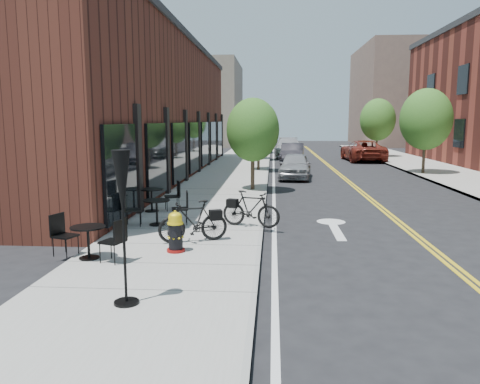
{
  "coord_description": "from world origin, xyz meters",
  "views": [
    {
      "loc": [
        0.24,
        -10.55,
        3.0
      ],
      "look_at": [
        -0.67,
        2.44,
        1.0
      ],
      "focal_mm": 35.0,
      "sensor_mm": 36.0,
      "label": 1
    }
  ],
  "objects": [
    {
      "name": "parked_car_b",
      "position": [
        1.6,
        22.29,
        0.71
      ],
      "size": [
        1.86,
        4.44,
        1.43
      ],
      "primitive_type": "imported",
      "rotation": [
        0.0,
        0.0,
        -0.08
      ],
      "color": "black",
      "rests_on": "ground"
    },
    {
      "name": "parked_car_c",
      "position": [
        1.49,
        28.16,
        0.8
      ],
      "size": [
        2.4,
        5.58,
        1.6
      ],
      "primitive_type": "imported",
      "rotation": [
        0.0,
        0.0,
        0.03
      ],
      "color": "#A2A2A7",
      "rests_on": "ground"
    },
    {
      "name": "bicycle_right",
      "position": [
        -0.34,
        1.94,
        0.62
      ],
      "size": [
        1.71,
        0.94,
        0.99
      ],
      "primitive_type": "imported",
      "rotation": [
        0.0,
        0.0,
        1.27
      ],
      "color": "black",
      "rests_on": "sidewalk_near"
    },
    {
      "name": "bistro_set_c",
      "position": [
        -3.6,
        3.89,
        0.6
      ],
      "size": [
        1.8,
        1.04,
        0.95
      ],
      "rotation": [
        0.0,
        0.0,
        0.36
      ],
      "color": "black",
      "rests_on": "sidewalk_near"
    },
    {
      "name": "tree_near_a",
      "position": [
        -0.6,
        9.0,
        2.6
      ],
      "size": [
        2.2,
        2.2,
        3.81
      ],
      "color": "#382B1E",
      "rests_on": "sidewalk_near"
    },
    {
      "name": "tree_near_d",
      "position": [
        -0.6,
        33.0,
        2.79
      ],
      "size": [
        2.4,
        2.4,
        4.11
      ],
      "color": "#382B1E",
      "rests_on": "sidewalk_near"
    },
    {
      "name": "bg_building_left",
      "position": [
        -8.0,
        48.0,
        5.0
      ],
      "size": [
        8.0,
        14.0,
        10.0
      ],
      "primitive_type": "cube",
      "color": "#726656",
      "rests_on": "ground"
    },
    {
      "name": "fire_hydrant",
      "position": [
        -1.89,
        -0.63,
        0.56
      ],
      "size": [
        0.43,
        0.43,
        0.92
      ],
      "rotation": [
        0.0,
        0.0,
        -0.08
      ],
      "color": "maroon",
      "rests_on": "sidewalk_near"
    },
    {
      "name": "sidewalk_near",
      "position": [
        -2.0,
        10.0,
        0.06
      ],
      "size": [
        4.0,
        70.0,
        0.12
      ],
      "primitive_type": "cube",
      "color": "#9E9B93",
      "rests_on": "ground"
    },
    {
      "name": "tree_far_b",
      "position": [
        8.6,
        16.0,
        3.06
      ],
      "size": [
        2.8,
        2.8,
        4.62
      ],
      "color": "#382B1E",
      "rests_on": "sidewalk_far"
    },
    {
      "name": "patio_umbrella",
      "position": [
        -2.06,
        -3.63,
        1.87
      ],
      "size": [
        0.39,
        0.39,
        2.44
      ],
      "color": "black",
      "rests_on": "sidewalk_near"
    },
    {
      "name": "tree_near_c",
      "position": [
        -0.6,
        25.0,
        2.53
      ],
      "size": [
        2.1,
        2.1,
        3.67
      ],
      "color": "#382B1E",
      "rests_on": "sidewalk_near"
    },
    {
      "name": "building_near",
      "position": [
        -6.5,
        14.0,
        3.5
      ],
      "size": [
        5.0,
        28.0,
        7.0
      ],
      "primitive_type": "cube",
      "color": "#441E16",
      "rests_on": "ground"
    },
    {
      "name": "bistro_set_b",
      "position": [
        -2.95,
        1.97,
        0.58
      ],
      "size": [
        1.75,
        0.88,
        0.92
      ],
      "rotation": [
        0.0,
        0.0,
        0.22
      ],
      "color": "black",
      "rests_on": "sidewalk_near"
    },
    {
      "name": "parked_car_a",
      "position": [
        1.4,
        13.78,
        0.67
      ],
      "size": [
        1.94,
        4.05,
        1.33
      ],
      "primitive_type": "imported",
      "rotation": [
        0.0,
        0.0,
        -0.09
      ],
      "color": "gray",
      "rests_on": "ground"
    },
    {
      "name": "tree_far_c",
      "position": [
        8.6,
        28.0,
        3.06
      ],
      "size": [
        2.8,
        2.8,
        4.62
      ],
      "color": "#382B1E",
      "rests_on": "sidewalk_far"
    },
    {
      "name": "bicycle_left",
      "position": [
        -1.64,
        0.23,
        0.62
      ],
      "size": [
        1.73,
        1.02,
        1.0
      ],
      "primitive_type": "imported",
      "rotation": [
        0.0,
        0.0,
        -1.22
      ],
      "color": "black",
      "rests_on": "sidewalk_near"
    },
    {
      "name": "tree_near_b",
      "position": [
        -0.6,
        17.0,
        2.71
      ],
      "size": [
        2.3,
        2.3,
        3.98
      ],
      "color": "#382B1E",
      "rests_on": "sidewalk_near"
    },
    {
      "name": "parked_car_far",
      "position": [
        6.93,
        24.88,
        0.77
      ],
      "size": [
        2.78,
        5.65,
        1.54
      ],
      "primitive_type": "imported",
      "rotation": [
        0.0,
        0.0,
        3.18
      ],
      "color": "maroon",
      "rests_on": "ground"
    },
    {
      "name": "bistro_set_a",
      "position": [
        -3.6,
        -1.28,
        0.57
      ],
      "size": [
        1.7,
        0.93,
        0.9
      ],
      "rotation": [
        0.0,
        0.0,
        -0.32
      ],
      "color": "black",
      "rests_on": "sidewalk_near"
    },
    {
      "name": "bg_building_right",
      "position": [
        16.0,
        50.0,
        6.0
      ],
      "size": [
        10.0,
        16.0,
        12.0
      ],
      "primitive_type": "cube",
      "color": "brown",
      "rests_on": "ground"
    },
    {
      "name": "ground",
      "position": [
        0.0,
        0.0,
        0.0
      ],
      "size": [
        120.0,
        120.0,
        0.0
      ],
      "primitive_type": "plane",
      "color": "black",
      "rests_on": "ground"
    }
  ]
}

